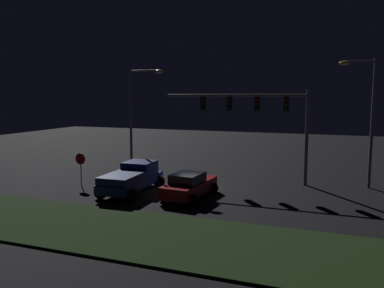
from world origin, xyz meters
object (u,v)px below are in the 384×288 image
(pickup_truck, at_px, (133,177))
(car_sedan, at_px, (189,185))
(stop_sign, at_px, (81,163))
(street_lamp_left, at_px, (137,107))
(traffic_signal_gantry, at_px, (257,111))
(street_lamp_right, at_px, (366,108))

(pickup_truck, xyz_separation_m, car_sedan, (3.81, 0.00, -0.26))
(stop_sign, bearing_deg, street_lamp_left, 76.16)
(car_sedan, height_order, traffic_signal_gantry, traffic_signal_gantry)
(pickup_truck, xyz_separation_m, street_lamp_left, (-2.76, 5.86, 4.16))
(street_lamp_right, bearing_deg, street_lamp_left, -178.00)
(street_lamp_right, bearing_deg, car_sedan, -146.89)
(traffic_signal_gantry, bearing_deg, street_lamp_left, 179.56)
(street_lamp_right, bearing_deg, pickup_truck, -154.80)
(car_sedan, distance_m, street_lamp_right, 12.62)
(traffic_signal_gantry, bearing_deg, pickup_truck, -139.28)
(pickup_truck, height_order, stop_sign, stop_sign)
(pickup_truck, distance_m, car_sedan, 3.82)
(street_lamp_right, distance_m, stop_sign, 19.20)
(pickup_truck, bearing_deg, street_lamp_right, -66.49)
(car_sedan, height_order, street_lamp_left, street_lamp_left)
(pickup_truck, distance_m, traffic_signal_gantry, 9.75)
(street_lamp_left, relative_size, street_lamp_right, 0.96)
(car_sedan, xyz_separation_m, stop_sign, (-7.94, 0.29, 0.82))
(traffic_signal_gantry, xyz_separation_m, street_lamp_right, (6.96, 0.65, 0.23))
(car_sedan, relative_size, traffic_signal_gantry, 0.44)
(traffic_signal_gantry, xyz_separation_m, stop_sign, (-10.86, -5.50, -3.47))
(car_sedan, relative_size, stop_sign, 2.04)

